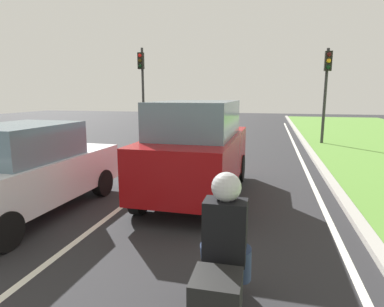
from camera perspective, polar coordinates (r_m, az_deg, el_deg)
The scene contains 10 objects.
ground_plane at distance 12.77m, azimuth 2.50°, elevation -0.57°, with size 60.00×60.00×0.00m, color #262628.
lane_line_center at distance 12.91m, azimuth -0.55°, elevation -0.42°, with size 0.12×32.00×0.01m, color silver.
lane_line_right_edge at distance 12.60m, azimuth 18.79°, elevation -1.26°, with size 0.12×32.00×0.01m, color silver.
curb_right at distance 12.65m, azimuth 21.06°, elevation -1.10°, with size 0.24×48.00×0.12m, color #9E9B93.
car_suv_ahead at distance 7.70m, azimuth 0.91°, elevation 0.91°, with size 2.01×4.52×2.28m.
car_sedan_left_lane at distance 7.36m, azimuth -27.13°, elevation -2.67°, with size 1.95×4.35×1.86m.
motorcycle at distance 3.41m, azimuth 5.60°, elevation -22.97°, with size 0.40×1.90×1.01m.
rider_person at distance 3.16m, azimuth 5.93°, elevation -13.06°, with size 0.50×0.40×1.16m.
traffic_light_near_right at distance 16.96m, azimuth 22.64°, elevation 12.02°, with size 0.32×0.50×4.56m.
traffic_light_overhead_left at distance 19.07m, azimuth -8.82°, elevation 13.11°, with size 0.32×0.50×4.99m.
Camera 1 is at (2.38, 1.70, 2.45)m, focal length 30.25 mm.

